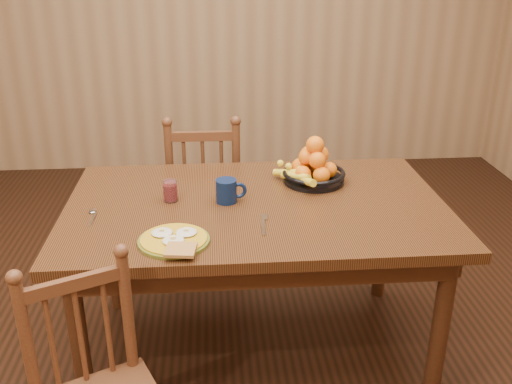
{
  "coord_description": "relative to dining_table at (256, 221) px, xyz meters",
  "views": [
    {
      "loc": [
        -0.18,
        -2.19,
        1.74
      ],
      "look_at": [
        0.0,
        0.0,
        0.8
      ],
      "focal_mm": 40.0,
      "sensor_mm": 36.0,
      "label": 1
    }
  ],
  "objects": [
    {
      "name": "room",
      "position": [
        0.0,
        0.0,
        0.68
      ],
      "size": [
        4.52,
        5.02,
        2.72
      ],
      "color": "black",
      "rests_on": "ground"
    },
    {
      "name": "dining_table",
      "position": [
        0.0,
        0.0,
        0.0
      ],
      "size": [
        1.6,
        1.0,
        0.75
      ],
      "color": "black",
      "rests_on": "ground"
    },
    {
      "name": "chair_far",
      "position": [
        -0.23,
        0.75,
        -0.21
      ],
      "size": [
        0.43,
        0.41,
        0.94
      ],
      "rotation": [
        0.0,
        0.0,
        3.13
      ],
      "color": "#442314",
      "rests_on": "ground"
    },
    {
      "name": "breakfast_plate",
      "position": [
        -0.33,
        -0.33,
        0.1
      ],
      "size": [
        0.26,
        0.29,
        0.04
      ],
      "color": "#59601E",
      "rests_on": "dining_table"
    },
    {
      "name": "fork",
      "position": [
        0.01,
        -0.21,
        0.09
      ],
      "size": [
        0.04,
        0.18,
        0.0
      ],
      "rotation": [
        0.0,
        0.0,
        -0.07
      ],
      "color": "silver",
      "rests_on": "dining_table"
    },
    {
      "name": "spoon",
      "position": [
        -0.67,
        -0.06,
        0.09
      ],
      "size": [
        0.04,
        0.16,
        0.01
      ],
      "rotation": [
        0.0,
        0.0,
        -0.03
      ],
      "color": "silver",
      "rests_on": "dining_table"
    },
    {
      "name": "coffee_mug",
      "position": [
        -0.12,
        0.02,
        0.14
      ],
      "size": [
        0.13,
        0.09,
        0.1
      ],
      "color": "#091735",
      "rests_on": "dining_table"
    },
    {
      "name": "juice_glass",
      "position": [
        -0.36,
        0.05,
        0.13
      ],
      "size": [
        0.06,
        0.06,
        0.09
      ],
      "color": "silver",
      "rests_on": "dining_table"
    },
    {
      "name": "fruit_bowl",
      "position": [
        0.28,
        0.21,
        0.15
      ],
      "size": [
        0.32,
        0.32,
        0.22
      ],
      "color": "black",
      "rests_on": "dining_table"
    }
  ]
}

